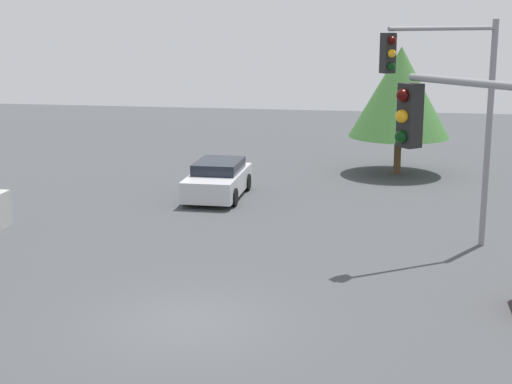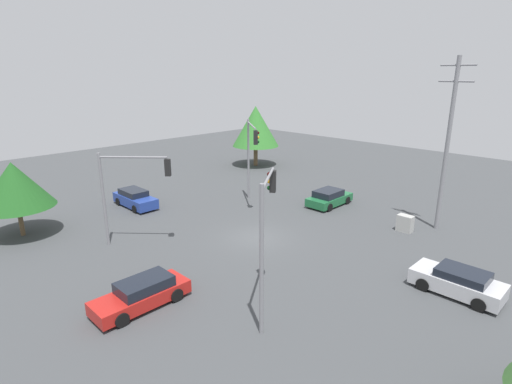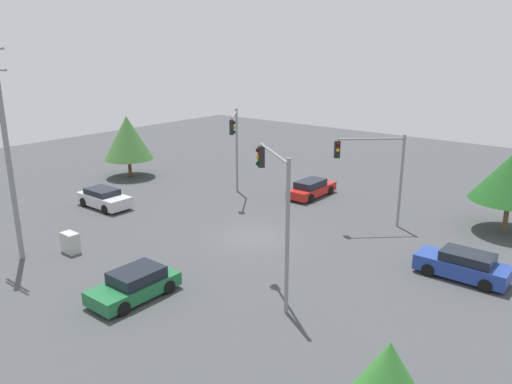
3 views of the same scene
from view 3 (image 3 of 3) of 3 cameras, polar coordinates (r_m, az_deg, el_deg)
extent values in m
plane|color=#424447|center=(30.53, -0.40, -5.26)|extent=(80.00, 80.00, 0.00)
cube|color=#233D93|center=(27.34, 22.45, -7.97)|extent=(4.44, 1.72, 0.79)
cube|color=black|center=(27.05, 23.04, -6.84)|extent=(2.44, 1.51, 0.47)
cylinder|color=black|center=(27.08, 19.08, -8.41)|extent=(0.65, 0.22, 0.65)
cylinder|color=black|center=(28.51, 20.23, -7.26)|extent=(0.65, 0.22, 0.65)
cylinder|color=black|center=(26.43, 24.74, -9.70)|extent=(0.65, 0.22, 0.65)
cylinder|color=black|center=(27.89, 25.61, -8.44)|extent=(0.65, 0.22, 0.65)
cube|color=#1E6638|center=(24.16, -13.77, -10.61)|extent=(1.92, 4.20, 0.64)
cube|color=black|center=(24.01, -13.47, -9.20)|extent=(1.69, 2.31, 0.54)
cylinder|color=black|center=(22.91, -14.94, -12.77)|extent=(0.22, 0.65, 0.65)
cylinder|color=black|center=(24.26, -17.56, -11.26)|extent=(0.22, 0.65, 0.65)
cylinder|color=black|center=(24.31, -9.94, -10.64)|extent=(0.22, 0.65, 0.65)
cylinder|color=black|center=(25.59, -12.69, -9.37)|extent=(0.22, 0.65, 0.65)
cube|color=silver|center=(37.64, -16.93, -0.85)|extent=(4.23, 1.84, 0.77)
cube|color=black|center=(37.65, -17.19, 0.07)|extent=(2.33, 1.62, 0.41)
cylinder|color=black|center=(37.15, -14.64, -1.27)|extent=(0.66, 0.22, 0.66)
cylinder|color=black|center=(36.20, -16.85, -1.91)|extent=(0.66, 0.22, 0.66)
cylinder|color=black|center=(39.22, -16.95, -0.52)|extent=(0.66, 0.22, 0.66)
cylinder|color=black|center=(38.32, -19.09, -1.11)|extent=(0.66, 0.22, 0.66)
cube|color=red|center=(38.88, 6.40, 0.22)|extent=(1.70, 4.59, 0.64)
cube|color=black|center=(38.54, 6.24, 0.97)|extent=(1.50, 2.53, 0.51)
cylinder|color=black|center=(40.50, 6.51, 0.63)|extent=(0.22, 0.67, 0.67)
cylinder|color=black|center=(39.69, 8.48, 0.23)|extent=(0.22, 0.67, 0.67)
cylinder|color=black|center=(38.21, 4.21, -0.27)|extent=(0.22, 0.67, 0.67)
cylinder|color=black|center=(37.36, 6.25, -0.72)|extent=(0.22, 0.67, 0.67)
cylinder|color=gray|center=(21.09, 3.60, -5.36)|extent=(0.18, 0.18, 6.94)
cylinder|color=gray|center=(22.17, 2.04, 4.45)|extent=(3.57, 2.74, 0.12)
cube|color=black|center=(24.37, 0.60, 4.06)|extent=(0.44, 0.43, 1.05)
sphere|color=#360503|center=(24.26, 0.21, 4.81)|extent=(0.22, 0.22, 0.22)
sphere|color=orange|center=(24.33, 0.21, 4.04)|extent=(0.22, 0.22, 0.22)
sphere|color=black|center=(24.40, 0.20, 3.27)|extent=(0.22, 0.22, 0.22)
cylinder|color=gray|center=(32.80, 16.22, 1.14)|extent=(0.18, 0.18, 6.01)
cylinder|color=gray|center=(31.55, 13.03, 5.92)|extent=(3.15, 2.93, 0.12)
cube|color=black|center=(31.12, 9.25, 4.82)|extent=(0.44, 0.44, 1.05)
sphere|color=#360503|center=(30.90, 9.35, 5.37)|extent=(0.22, 0.22, 0.22)
sphere|color=orange|center=(30.96, 9.32, 4.76)|extent=(0.22, 0.22, 0.22)
sphere|color=black|center=(31.03, 9.30, 4.15)|extent=(0.22, 0.22, 0.22)
cylinder|color=gray|center=(39.36, -2.21, 4.73)|extent=(0.18, 0.18, 6.62)
cylinder|color=gray|center=(37.07, -2.52, 8.80)|extent=(2.21, 3.02, 0.12)
cube|color=black|center=(35.38, -2.80, 7.40)|extent=(0.43, 0.44, 1.05)
sphere|color=#360503|center=(35.31, -2.53, 7.94)|extent=(0.22, 0.22, 0.22)
sphere|color=orange|center=(35.36, -2.52, 7.40)|extent=(0.22, 0.22, 0.22)
sphere|color=black|center=(35.41, -2.51, 6.86)|extent=(0.22, 0.22, 0.22)
cylinder|color=gray|center=(28.92, -26.52, 3.90)|extent=(0.28, 0.28, 11.74)
cube|color=#B2B2AD|center=(30.14, -20.45, -5.46)|extent=(1.04, 0.65, 1.17)
cylinder|color=brown|center=(34.97, 26.67, -2.44)|extent=(0.30, 0.30, 2.05)
cone|color=#1E561E|center=(34.31, 27.22, 1.60)|extent=(4.79, 4.79, 3.06)
cylinder|color=brown|center=(45.81, -14.22, 2.70)|extent=(0.30, 0.30, 1.62)
cone|color=#3D7033|center=(45.26, -14.46, 6.03)|extent=(4.27, 4.27, 3.81)
camera|label=1|loc=(26.75, 34.05, 3.87)|focal=55.00mm
camera|label=2|loc=(53.17, -3.11, 15.76)|focal=28.00mm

